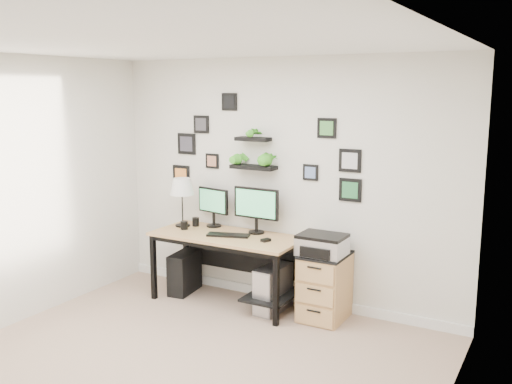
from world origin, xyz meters
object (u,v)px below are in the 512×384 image
Objects in this scene: desk at (231,246)px; printer at (322,245)px; mug at (184,225)px; table_lamp at (182,188)px; pc_tower_black at (185,272)px; monitor_right at (256,206)px; pc_tower_grey at (273,289)px; monitor_left at (213,204)px; file_cabinet at (324,286)px.

printer is (1.04, 0.01, 0.15)m from desk.
mug is at bearing -177.29° from printer.
pc_tower_black is at bearing -46.79° from table_lamp.
monitor_right is 1.16× the size of pc_tower_black.
pc_tower_black is at bearing 179.78° from desk.
pc_tower_grey is at bearing -3.34° from table_lamp.
desk is 0.50m from monitor_right.
mug is at bearing -173.56° from desk.
mug is 0.18× the size of pc_tower_grey.
mug reaches higher than desk.
pc_tower_grey is at bearing -13.88° from monitor_left.
monitor_left reaches higher than pc_tower_black.
monitor_left is 0.97× the size of printer.
pc_tower_grey is 1.09× the size of printer.
monitor_right is 0.85m from mug.
pc_tower_black is (-0.06, 0.07, -0.57)m from mug.
printer reaches higher than pc_tower_grey.
pc_tower_grey is (0.51, -0.01, -0.39)m from desk.
printer is at bearing -7.67° from monitor_left.
desk is 0.88m from table_lamp.
printer reaches higher than pc_tower_black.
desk is 0.59m from mug.
monitor_left is at bearing 50.97° from mug.
table_lamp reaches higher than mug.
file_cabinet is at bearing 0.12° from table_lamp.
desk is at bearing -176.84° from file_cabinet.
printer is (1.66, 0.01, 0.55)m from pc_tower_black.
monitor_right is at bearing -2.75° from monitor_left.
monitor_left is at bearing 28.85° from pc_tower_black.
printer reaches higher than mug.
monitor_right reaches higher than mug.
monitor_left reaches higher than desk.
mug is (-0.21, -0.26, -0.21)m from monitor_left.
desk is 3.67× the size of monitor_left.
table_lamp reaches higher than pc_tower_grey.
file_cabinet is 1.49× the size of printer.
table_lamp is 0.81× the size of file_cabinet.
desk is 1.05m from printer.
desk is 3.50× the size of pc_tower_black.
desk is at bearing -29.61° from monitor_left.
printer is at bearing -10.95° from monitor_right.
printer is at bearing -1.42° from table_lamp.
pc_tower_grey reaches higher than pc_tower_black.
file_cabinet is at bearing 3.16° from desk.
desk is 0.64m from pc_tower_grey.
pc_tower_black is 1.74m from printer.
desk is 0.55m from monitor_left.
desk is 2.93× the size of table_lamp.
table_lamp is (-0.88, -0.12, 0.15)m from monitor_right.
file_cabinet is at bearing -5.24° from pc_tower_black.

